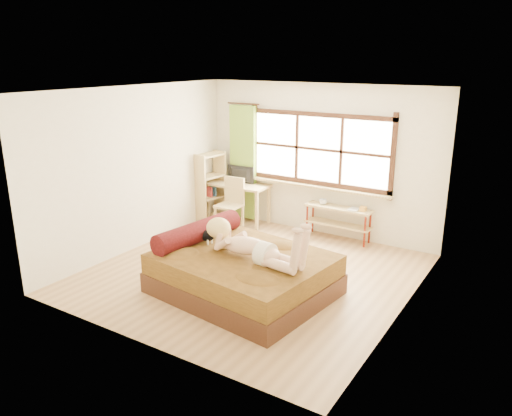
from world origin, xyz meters
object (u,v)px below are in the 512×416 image
Objects in this scene: woman at (251,235)px; desk at (238,189)px; kitten at (205,234)px; pipe_shelf at (339,216)px; bookshelf at (210,187)px; bed at (241,271)px; chair at (231,200)px.

woman reaches higher than desk.
woman is 0.91m from kitten.
kitten reaches higher than pipe_shelf.
desk is at bearing 29.90° from bookshelf.
desk is (-1.08, 2.42, -0.02)m from kitten.
bed is 0.63m from woman.
bed is 1.56× the size of woman.
bookshelf is at bearing -160.08° from desk.
desk is (-1.75, 2.51, 0.37)m from bed.
kitten is 0.27× the size of desk.
bed is 3.26m from bookshelf.
kitten is (-0.66, 0.09, 0.39)m from bed.
kitten is 2.74m from bookshelf.
bed reaches higher than pipe_shelf.
pipe_shelf is at bearing 12.65° from chair.
desk is (-1.95, 2.57, -0.23)m from woman.
bookshelf is at bearing 164.36° from chair.
bed is at bearing -36.68° from bookshelf.
chair is at bearing -5.66° from bookshelf.
woman is 3.24m from desk.
desk is at bearing 121.27° from kitten.
chair is 2.03m from pipe_shelf.
woman is 3.43m from bookshelf.
kitten is 2.29m from chair.
bed is 2.04× the size of pipe_shelf.
woman is at bearing -92.20° from pipe_shelf.
bookshelf reaches higher than desk.
woman reaches higher than bed.
woman is 1.16× the size of bookshelf.
pipe_shelf is at bearing 2.23° from desk.
pipe_shelf is at bearing 90.25° from bed.
woman reaches higher than kitten.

